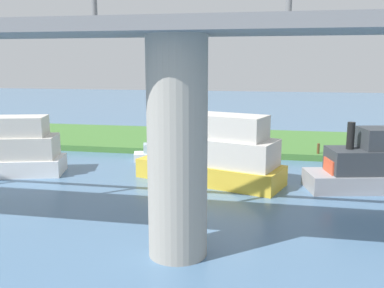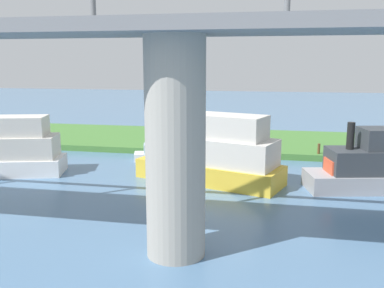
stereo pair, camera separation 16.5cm
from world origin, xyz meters
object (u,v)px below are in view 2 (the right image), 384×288
Objects in this scene: person_on_bank at (259,142)px; motorboat_red at (158,154)px; houseboat_blue at (380,165)px; pontoon_yellow at (3,151)px; bridge_pylon at (175,149)px; skiff_small at (214,155)px; mooring_post at (319,149)px.

person_on_bank is 8.28m from motorboat_red.
houseboat_blue is 16.04m from motorboat_red.
pontoon_yellow is 11.13m from motorboat_red.
bridge_pylon reaches higher than person_on_bank.
houseboat_blue is (-7.46, 7.92, 0.32)m from person_on_bank.
pontoon_yellow is at bearing 2.62° from houseboat_blue.
person_on_bank is at bearing -151.91° from pontoon_yellow.
mooring_post is at bearing -132.74° from skiff_small.
pontoon_yellow is at bearing 28.09° from person_on_bank.
pontoon_yellow is (16.93, 9.04, 0.42)m from person_on_bank.
houseboat_blue is at bearing -177.38° from pontoon_yellow.
motorboat_red is at bearing -18.39° from houseboat_blue.
skiff_small reaches higher than houseboat_blue.
pontoon_yellow is (14.38, 0.89, -0.16)m from skiff_small.
bridge_pylon is 2.06× the size of motorboat_red.
skiff_small is (0.07, -10.69, -2.51)m from bridge_pylon.
person_on_bank is 19.20m from pontoon_yellow.
bridge_pylon is at bearing 82.50° from person_on_bank.
pontoon_yellow is (14.45, -9.80, -2.68)m from bridge_pylon.
pontoon_yellow is 1.07× the size of houseboat_blue.
person_on_bank is 0.33× the size of motorboat_red.
pontoon_yellow reaches higher than houseboat_blue.
pontoon_yellow reaches higher than motorboat_red.
bridge_pylon is 10.98m from skiff_small.
pontoon_yellow is at bearing 3.55° from skiff_small.
houseboat_blue is (-10.01, -0.22, -0.26)m from skiff_small.
skiff_small is (2.55, 8.15, 0.58)m from person_on_bank.
mooring_post is 0.19× the size of motorboat_red.
bridge_pylon is 15.02m from houseboat_blue.
person_on_bank is at bearing -159.63° from motorboat_red.
houseboat_blue is 2.02× the size of motorboat_red.
houseboat_blue is (-24.39, -1.12, -0.09)m from pontoon_yellow.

